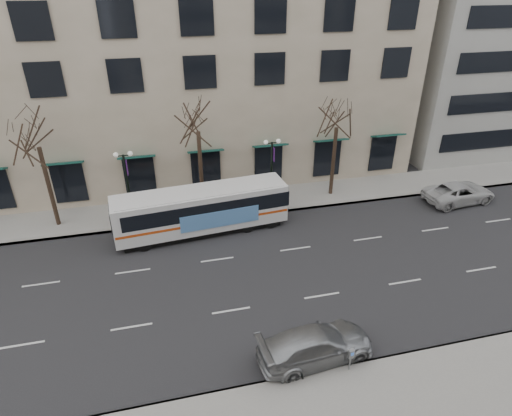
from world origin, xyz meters
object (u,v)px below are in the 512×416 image
object	(u,v)px
white_pickup	(459,193)
silver_car	(316,345)
lamp_post_left	(128,184)
tree_far_left	(35,133)
tree_far_right	(338,115)
pay_station	(351,355)
city_bus	(203,209)
tree_far_mid	(197,118)
lamp_post_right	(272,169)

from	to	relation	value
white_pickup	silver_car	bearing A→B (deg)	121.66
silver_car	lamp_post_left	bearing A→B (deg)	24.19
silver_car	white_pickup	xyz separation A→B (m)	(15.85, 11.69, -0.02)
tree_far_left	lamp_post_left	world-z (taller)	tree_far_left
tree_far_right	pay_station	bearing A→B (deg)	-109.48
tree_far_right	lamp_post_left	world-z (taller)	tree_far_right
city_bus	pay_station	xyz separation A→B (m)	(4.64, -13.11, -0.69)
tree_far_mid	pay_station	distance (m)	17.68
lamp_post_left	tree_far_left	bearing A→B (deg)	173.17
silver_car	pay_station	world-z (taller)	silver_car
tree_far_mid	silver_car	distance (m)	16.51
tree_far_mid	lamp_post_left	distance (m)	6.40
tree_far_mid	tree_far_right	world-z (taller)	tree_far_mid
white_pickup	tree_far_mid	bearing A→B (deg)	75.36
city_bus	white_pickup	world-z (taller)	city_bus
tree_far_mid	silver_car	size ratio (longest dim) A/B	1.60
tree_far_left	tree_far_mid	bearing A→B (deg)	0.00
white_pickup	pay_station	bearing A→B (deg)	126.29
tree_far_left	pay_station	bearing A→B (deg)	-48.38
lamp_post_left	white_pickup	world-z (taller)	lamp_post_left
tree_far_left	silver_car	distance (m)	20.81
tree_far_left	tree_far_mid	distance (m)	10.00
tree_far_right	pay_station	distance (m)	17.92
silver_car	white_pickup	bearing A→B (deg)	-58.87
tree_far_right	lamp_post_right	world-z (taller)	tree_far_right
tree_far_left	lamp_post_left	bearing A→B (deg)	-6.83
lamp_post_left	pay_station	bearing A→B (deg)	-59.05
tree_far_right	city_bus	distance (m)	11.76
city_bus	pay_station	size ratio (longest dim) A/B	9.91
lamp_post_right	white_pickup	size ratio (longest dim) A/B	0.96
lamp_post_left	tree_far_mid	bearing A→B (deg)	6.85
tree_far_mid	city_bus	world-z (taller)	tree_far_mid
pay_station	tree_far_left	bearing A→B (deg)	125.20
lamp_post_right	white_pickup	bearing A→B (deg)	-10.96
white_pickup	pay_station	world-z (taller)	white_pickup
tree_far_right	lamp_post_right	xyz separation A→B (m)	(-4.99, -0.60, -3.48)
tree_far_mid	tree_far_right	size ratio (longest dim) A/B	1.06
tree_far_right	white_pickup	size ratio (longest dim) A/B	1.48
silver_car	white_pickup	size ratio (longest dim) A/B	0.98
tree_far_left	silver_car	size ratio (longest dim) A/B	1.56
tree_far_mid	tree_far_right	bearing A→B (deg)	-0.00
lamp_post_right	pay_station	xyz separation A→B (m)	(-0.70, -15.50, -1.95)
tree_far_left	white_pickup	size ratio (longest dim) A/B	1.53
tree_far_mid	tree_far_right	distance (m)	10.01
tree_far_right	lamp_post_left	xyz separation A→B (m)	(-14.99, -0.60, -3.48)
tree_far_left	lamp_post_right	bearing A→B (deg)	-2.29
pay_station	lamp_post_right	bearing A→B (deg)	80.99
lamp_post_right	city_bus	distance (m)	5.99
silver_car	lamp_post_right	bearing A→B (deg)	-12.65
city_bus	silver_car	bearing A→B (deg)	-79.23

